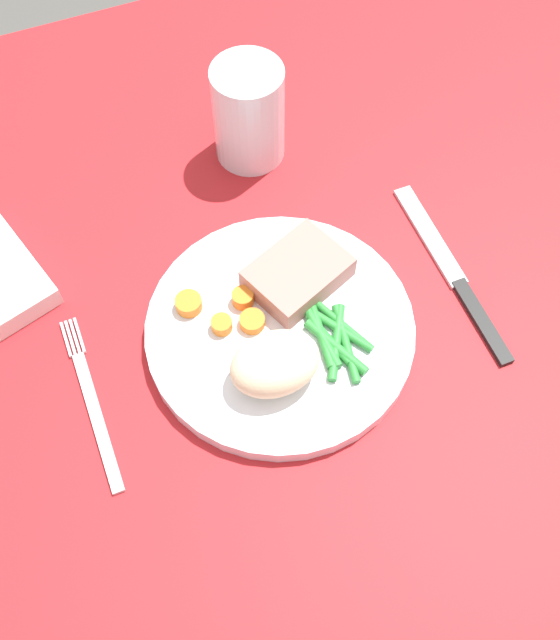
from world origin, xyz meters
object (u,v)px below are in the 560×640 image
Objects in this scene: water_glass at (249,120)px; meat_portion at (298,273)px; fork at (92,402)px; knife at (454,275)px; dinner_plate at (280,330)px.

meat_portion is at bearing -96.38° from water_glass.
water_glass is (1.92, 17.13, 1.58)cm from meat_portion.
fork is 34.01cm from knife.
knife is at bearing -15.91° from meat_portion.
fork is 1.61× the size of water_glass.
meat_portion is 20.67cm from fork.
knife reaches higher than fork.
fork is at bearing 179.63° from knife.
dinner_plate is 2.26× the size of water_glass.
fork is at bearing -136.31° from water_glass.
dinner_plate is 21.71cm from water_glass.
dinner_plate reaches higher than knife.
water_glass is at bearing 119.26° from knife.
fork is (-20.13, -3.93, -2.61)cm from meat_portion.
meat_portion is (3.15, 3.67, 2.01)cm from dinner_plate.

